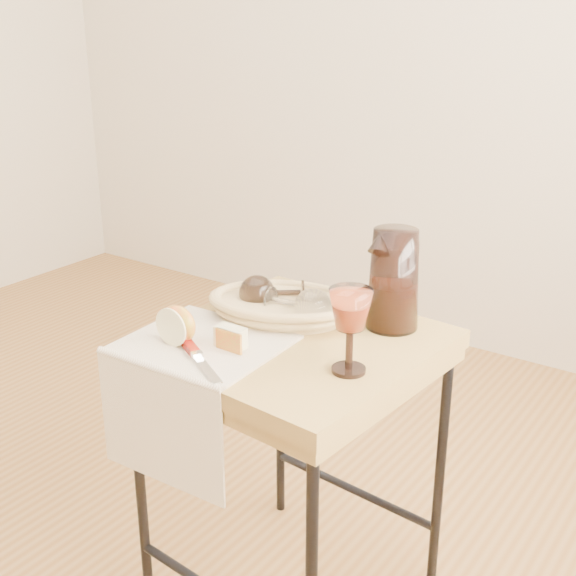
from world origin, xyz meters
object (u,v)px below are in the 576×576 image
Objects in this scene: goblet_lying_a at (277,293)px; table_knife at (199,357)px; goblet_lying_b at (295,304)px; apple_half at (178,324)px; side_table at (293,476)px; bread_basket at (283,308)px; pitcher at (394,279)px; wine_goblet at (350,331)px; tea_towel at (203,343)px.

goblet_lying_a reaches higher than table_knife.
apple_half is at bearing -129.92° from goblet_lying_b.
side_table is 2.33× the size of bread_basket.
pitcher is 2.94× the size of apple_half.
wine_goblet is 0.37m from apple_half.
goblet_lying_b is at bearing 60.44° from tea_towel.
wine_goblet is 0.84× the size of table_knife.
table_knife is (0.02, -0.30, -0.04)m from goblet_lying_a.
apple_half is at bearing -175.73° from table_knife.
side_table is at bearing 158.26° from wine_goblet.
goblet_lying_a is 0.65× the size of table_knife.
wine_goblet is (0.18, -0.07, 0.44)m from side_table.
pitcher is (0.22, 0.10, 0.09)m from bread_basket.
apple_half is (-0.36, -0.10, -0.04)m from wine_goblet.
table_knife is (-0.08, -0.21, 0.37)m from side_table.
goblet_lying_a is at bearing 151.32° from wine_goblet.
wine_goblet is 0.31m from table_knife.
goblet_lying_b reaches higher than tea_towel.
wine_goblet is at bearing 10.30° from tea_towel.
apple_half is (-0.32, -0.34, -0.06)m from pitcher.
tea_towel is 3.56× the size of apple_half.
tea_towel is at bearing -127.15° from bread_basket.
side_table is 0.40m from bread_basket.
pitcher is at bearing 97.97° from wine_goblet.
side_table is 0.41m from goblet_lying_b.
bread_basket is (0.06, 0.21, 0.02)m from tea_towel.
tea_towel is (-0.13, -0.14, 0.36)m from side_table.
apple_half is (-0.07, -0.25, -0.01)m from goblet_lying_a.
goblet_lying_b is 0.51× the size of pitcher.
pitcher is at bearing 161.68° from goblet_lying_a.
pitcher reaches higher than table_knife.
apple_half is 0.43× the size of table_knife.
side_table is 0.41m from tea_towel.
bread_basket is 0.26m from pitcher.
wine_goblet is at bearing 16.22° from apple_half.
tea_towel is 0.22m from goblet_lying_b.
side_table is at bearing 99.20° from table_knife.
goblet_lying_a is 1.01× the size of goblet_lying_b.
bread_basket is 0.29m from table_knife.
goblet_lying_b is at bearing -43.83° from bread_basket.
apple_half reaches higher than side_table.
side_table is 2.21× the size of tea_towel.
wine_goblet reaches higher than goblet_lying_b.
goblet_lying_b reaches higher than bread_basket.
goblet_lying_b is (0.04, -0.02, 0.03)m from bread_basket.
side_table is 5.21× the size of goblet_lying_a.
tea_towel is at bearing -147.11° from pitcher.
wine_goblet is 1.94× the size of apple_half.
goblet_lying_a is at bearing 141.16° from side_table.
bread_basket is 0.04m from goblet_lying_a.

